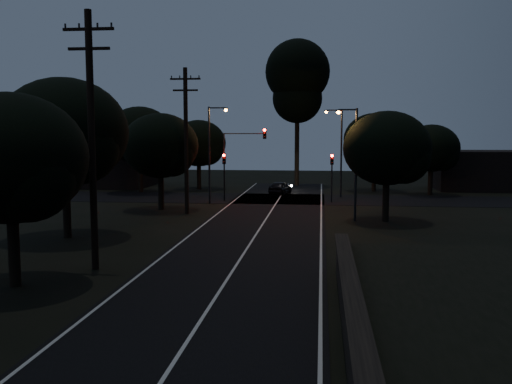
# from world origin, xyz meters

# --- Properties ---
(road_surface) EXTENTS (60.00, 70.00, 0.03)m
(road_surface) POSITION_xyz_m (0.00, 31.12, 0.01)
(road_surface) COLOR black
(road_surface) RESTS_ON ground
(utility_pole_mid) EXTENTS (2.20, 0.30, 11.00)m
(utility_pole_mid) POSITION_xyz_m (-6.00, 15.00, 5.74)
(utility_pole_mid) COLOR black
(utility_pole_mid) RESTS_ON ground
(utility_pole_far) EXTENTS (2.20, 0.30, 10.50)m
(utility_pole_far) POSITION_xyz_m (-6.00, 32.00, 5.48)
(utility_pole_far) COLOR black
(utility_pole_far) RESTS_ON ground
(tree_left_b) EXTENTS (5.85, 5.85, 7.44)m
(tree_left_b) POSITION_xyz_m (-7.79, 11.88, 4.83)
(tree_left_b) COLOR black
(tree_left_b) RESTS_ON ground
(tree_left_c) EXTENTS (7.08, 7.08, 8.94)m
(tree_left_c) POSITION_xyz_m (-10.25, 21.86, 5.78)
(tree_left_c) COLOR black
(tree_left_c) RESTS_ON ground
(tree_left_d) EXTENTS (5.81, 5.81, 7.38)m
(tree_left_d) POSITION_xyz_m (-8.29, 33.88, 4.78)
(tree_left_d) COLOR black
(tree_left_d) RESTS_ON ground
(tree_far_nw) EXTENTS (5.68, 5.68, 7.19)m
(tree_far_nw) POSITION_xyz_m (-8.80, 49.89, 4.66)
(tree_far_nw) COLOR black
(tree_far_nw) RESTS_ON ground
(tree_far_w) EXTENTS (6.61, 6.61, 8.43)m
(tree_far_w) POSITION_xyz_m (-13.77, 45.87, 5.48)
(tree_far_w) COLOR black
(tree_far_w) RESTS_ON ground
(tree_far_ne) EXTENTS (6.20, 6.20, 7.84)m
(tree_far_ne) POSITION_xyz_m (9.22, 49.87, 5.07)
(tree_far_ne) COLOR black
(tree_far_ne) RESTS_ON ground
(tree_far_e) EXTENTS (5.24, 5.24, 6.65)m
(tree_far_e) POSITION_xyz_m (14.19, 46.89, 4.31)
(tree_far_e) COLOR black
(tree_far_e) RESTS_ON ground
(tree_right_a) EXTENTS (5.77, 5.77, 7.33)m
(tree_right_a) POSITION_xyz_m (8.20, 29.88, 4.75)
(tree_right_a) COLOR black
(tree_right_a) RESTS_ON ground
(tall_pine) EXTENTS (7.06, 7.06, 16.04)m
(tall_pine) POSITION_xyz_m (1.00, 55.00, 11.57)
(tall_pine) COLOR black
(tall_pine) RESTS_ON ground
(building_left) EXTENTS (10.00, 8.00, 4.40)m
(building_left) POSITION_xyz_m (-20.00, 52.00, 2.20)
(building_left) COLOR black
(building_left) RESTS_ON ground
(building_right) EXTENTS (9.00, 7.00, 4.00)m
(building_right) POSITION_xyz_m (20.00, 53.00, 2.00)
(building_right) COLOR black
(building_right) RESTS_ON ground
(signal_left) EXTENTS (0.28, 0.35, 4.10)m
(signal_left) POSITION_xyz_m (-4.60, 39.99, 2.84)
(signal_left) COLOR black
(signal_left) RESTS_ON ground
(signal_right) EXTENTS (0.28, 0.35, 4.10)m
(signal_right) POSITION_xyz_m (4.60, 39.99, 2.84)
(signal_right) COLOR black
(signal_right) RESTS_ON ground
(signal_mast) EXTENTS (3.70, 0.35, 6.25)m
(signal_mast) POSITION_xyz_m (-2.91, 39.99, 4.34)
(signal_mast) COLOR black
(signal_mast) RESTS_ON ground
(streetlight_a) EXTENTS (1.66, 0.26, 8.00)m
(streetlight_a) POSITION_xyz_m (-5.31, 38.00, 4.64)
(streetlight_a) COLOR black
(streetlight_a) RESTS_ON ground
(streetlight_b) EXTENTS (1.66, 0.26, 8.00)m
(streetlight_b) POSITION_xyz_m (5.31, 44.00, 4.64)
(streetlight_b) COLOR black
(streetlight_b) RESTS_ON ground
(streetlight_c) EXTENTS (1.46, 0.26, 7.50)m
(streetlight_c) POSITION_xyz_m (5.83, 30.00, 4.35)
(streetlight_c) COLOR black
(streetlight_c) RESTS_ON ground
(car) EXTENTS (2.30, 3.95, 1.26)m
(car) POSITION_xyz_m (-0.18, 46.00, 0.63)
(car) COLOR black
(car) RESTS_ON ground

